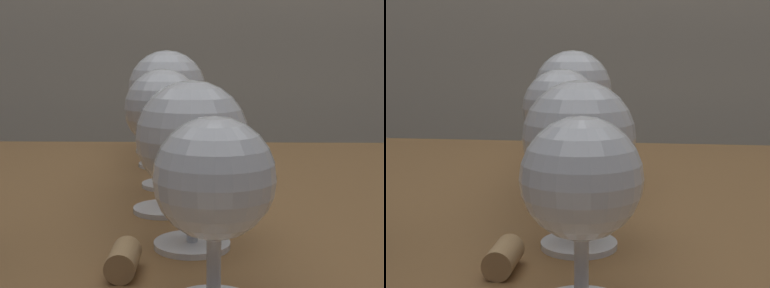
% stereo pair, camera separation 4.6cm
% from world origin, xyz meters
% --- Properties ---
extents(dining_table, '(1.54, 0.80, 0.70)m').
position_xyz_m(dining_table, '(0.00, 0.00, 0.62)').
color(dining_table, brown).
rests_on(dining_table, ground_plane).
extents(wine_glass_white, '(0.07, 0.07, 0.12)m').
position_xyz_m(wine_glass_white, '(-0.04, -0.28, 0.79)').
color(wine_glass_white, white).
rests_on(wine_glass_white, dining_table).
extents(wine_glass_chardonnay, '(0.09, 0.09, 0.14)m').
position_xyz_m(wine_glass_chardonnay, '(-0.06, -0.16, 0.79)').
color(wine_glass_chardonnay, white).
rests_on(wine_glass_chardonnay, dining_table).
extents(wine_glass_amber, '(0.08, 0.08, 0.14)m').
position_xyz_m(wine_glass_amber, '(-0.09, -0.05, 0.81)').
color(wine_glass_amber, white).
rests_on(wine_glass_amber, dining_table).
extents(wine_glass_pinot, '(0.09, 0.09, 0.16)m').
position_xyz_m(wine_glass_pinot, '(-0.09, 0.05, 0.82)').
color(wine_glass_pinot, white).
rests_on(wine_glass_pinot, dining_table).
extents(wine_glass_cabernet, '(0.08, 0.08, 0.13)m').
position_xyz_m(wine_glass_cabernet, '(-0.11, 0.18, 0.79)').
color(wine_glass_cabernet, white).
rests_on(wine_glass_cabernet, dining_table).
extents(wine_glass_port, '(0.08, 0.08, 0.14)m').
position_xyz_m(wine_glass_port, '(-0.12, 0.29, 0.80)').
color(wine_glass_port, white).
rests_on(wine_glass_port, dining_table).
extents(cork, '(0.02, 0.04, 0.02)m').
position_xyz_m(cork, '(-0.10, -0.22, 0.72)').
color(cork, tan).
rests_on(cork, dining_table).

